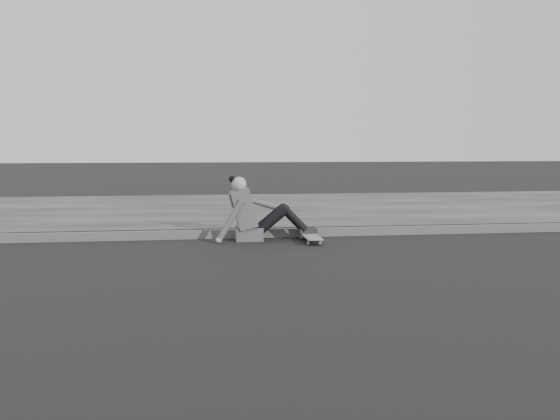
{
  "coord_description": "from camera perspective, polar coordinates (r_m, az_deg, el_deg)",
  "views": [
    {
      "loc": [
        -3.45,
        -6.01,
        1.29
      ],
      "look_at": [
        -2.41,
        1.43,
        0.5
      ],
      "focal_mm": 40.0,
      "sensor_mm": 36.0,
      "label": 1
    }
  ],
  "objects": [
    {
      "name": "curb",
      "position": [
        9.33,
        13.82,
        -1.74
      ],
      "size": [
        24.0,
        0.16,
        0.12
      ],
      "primitive_type": "cube",
      "color": "#535353",
      "rests_on": "ground"
    },
    {
      "name": "ground",
      "position": [
        7.04,
        21.61,
        -4.98
      ],
      "size": [
        80.0,
        80.0,
        0.0
      ],
      "primitive_type": "plane",
      "color": "black",
      "rests_on": "ground"
    },
    {
      "name": "skateboard",
      "position": [
        8.33,
        2.79,
        -2.42
      ],
      "size": [
        0.2,
        0.78,
        0.09
      ],
      "color": "gray",
      "rests_on": "ground"
    },
    {
      "name": "seated_woman",
      "position": [
        8.43,
        -2.42,
        -0.34
      ],
      "size": [
        1.38,
        0.46,
        0.88
      ],
      "color": "#505053",
      "rests_on": "ground"
    },
    {
      "name": "sidewalk",
      "position": [
        12.17,
        8.56,
        0.13
      ],
      "size": [
        24.0,
        6.0,
        0.12
      ],
      "primitive_type": "cube",
      "color": "#3A3A3A",
      "rests_on": "ground"
    }
  ]
}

